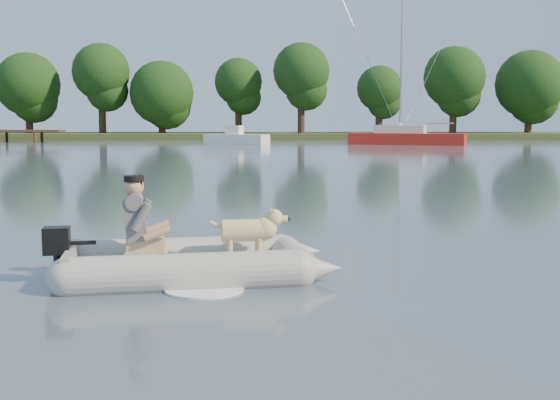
{
  "coord_description": "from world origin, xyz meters",
  "views": [
    {
      "loc": [
        0.33,
        -7.99,
        1.93
      ],
      "look_at": [
        0.53,
        2.25,
        0.75
      ],
      "focal_mm": 45.0,
      "sensor_mm": 36.0,
      "label": 1
    }
  ],
  "objects_px": {
    "dinghy": "(193,231)",
    "man": "(137,217)",
    "dog": "(244,234)",
    "motorboat": "(237,132)",
    "sailboat": "(406,138)"
  },
  "relations": [
    {
      "from": "motorboat",
      "to": "man",
      "type": "bearing_deg",
      "value": -66.48
    },
    {
      "from": "sailboat",
      "to": "man",
      "type": "bearing_deg",
      "value": -85.09
    },
    {
      "from": "man",
      "to": "motorboat",
      "type": "height_order",
      "value": "motorboat"
    },
    {
      "from": "man",
      "to": "sailboat",
      "type": "xyz_separation_m",
      "value": [
        12.3,
        45.41,
        -0.23
      ]
    },
    {
      "from": "man",
      "to": "sailboat",
      "type": "height_order",
      "value": "sailboat"
    },
    {
      "from": "man",
      "to": "dog",
      "type": "distance_m",
      "value": 1.33
    },
    {
      "from": "dinghy",
      "to": "motorboat",
      "type": "relative_size",
      "value": 0.9
    },
    {
      "from": "dinghy",
      "to": "man",
      "type": "distance_m",
      "value": 0.7
    },
    {
      "from": "dinghy",
      "to": "dog",
      "type": "xyz_separation_m",
      "value": [
        0.61,
        0.15,
        -0.07
      ]
    },
    {
      "from": "man",
      "to": "sailboat",
      "type": "bearing_deg",
      "value": 65.82
    },
    {
      "from": "motorboat",
      "to": "sailboat",
      "type": "relative_size",
      "value": 0.42
    },
    {
      "from": "dog",
      "to": "sailboat",
      "type": "distance_m",
      "value": 46.53
    },
    {
      "from": "dog",
      "to": "motorboat",
      "type": "height_order",
      "value": "motorboat"
    },
    {
      "from": "dinghy",
      "to": "man",
      "type": "bearing_deg",
      "value": 175.76
    },
    {
      "from": "dinghy",
      "to": "man",
      "type": "height_order",
      "value": "man"
    }
  ]
}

